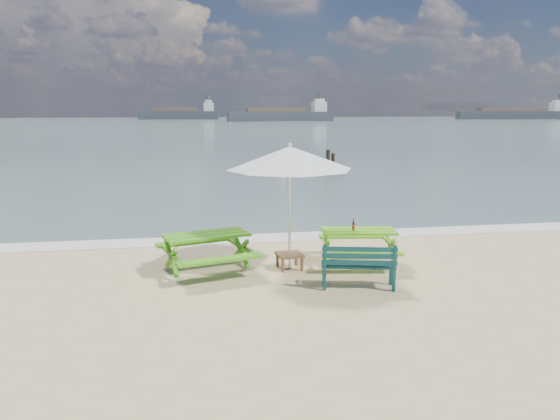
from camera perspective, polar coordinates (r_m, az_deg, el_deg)
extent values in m
plane|color=slate|center=(93.43, -8.25, 8.67)|extent=(300.00, 300.00, 0.00)
cube|color=silver|center=(13.52, 0.36, -2.85)|extent=(22.00, 0.90, 0.01)
cube|color=#459416|center=(10.64, -7.70, -2.62)|extent=(1.75, 1.17, 0.05)
cube|color=#459416|center=(11.41, -8.85, -3.29)|extent=(1.62, 0.72, 0.05)
cube|color=#459416|center=(10.02, -6.30, -5.19)|extent=(1.62, 0.72, 0.05)
cube|color=#459416|center=(10.74, -7.64, -4.70)|extent=(1.70, 1.29, 0.68)
cube|color=#5FB21A|center=(11.22, 8.24, -2.19)|extent=(1.59, 0.92, 0.05)
cube|color=#5FB21A|center=(11.96, 7.68, -2.75)|extent=(1.52, 0.48, 0.05)
cube|color=#5FB21A|center=(10.62, 8.79, -4.51)|extent=(1.52, 0.48, 0.05)
cube|color=#5FB21A|center=(11.31, 8.19, -4.04)|extent=(1.51, 1.04, 0.64)
cube|color=#0E393A|center=(9.85, 8.18, -5.72)|extent=(1.35, 0.66, 0.04)
cube|color=#0E393A|center=(9.59, 8.33, -4.79)|extent=(1.28, 0.32, 0.33)
cube|color=#0E393A|center=(9.91, 8.15, -6.86)|extent=(1.28, 0.70, 0.41)
cube|color=brown|center=(10.86, 1.00, -4.68)|extent=(0.54, 0.54, 0.05)
cube|color=brown|center=(10.90, 1.00, -5.48)|extent=(0.47, 0.47, 0.28)
cylinder|color=silver|center=(10.66, 1.02, -0.08)|extent=(0.05, 0.05, 2.36)
cone|color=silver|center=(10.51, 1.04, 5.47)|extent=(2.69, 2.69, 0.44)
cylinder|color=#934715|center=(11.15, 7.68, -1.75)|extent=(0.06, 0.06, 0.15)
cylinder|color=#934715|center=(11.12, 7.70, -1.07)|extent=(0.03, 0.03, 0.07)
cylinder|color=#B4142D|center=(11.15, 7.68, -1.75)|extent=(0.06, 0.06, 0.06)
imported|color=tan|center=(25.46, 0.16, 2.69)|extent=(0.68, 0.50, 1.70)
cylinder|color=black|center=(25.70, 5.04, 4.72)|extent=(0.20, 0.20, 1.42)
cylinder|color=black|center=(26.39, 5.55, 4.63)|extent=(0.17, 0.17, 1.20)
cube|color=#363940|center=(146.25, -10.52, 9.69)|extent=(20.72, 5.82, 2.20)
cube|color=silver|center=(145.63, -7.46, 10.64)|extent=(2.71, 3.21, 2.20)
cube|color=#363940|center=(158.30, 23.33, 9.07)|extent=(30.65, 7.84, 2.20)
cube|color=silver|center=(163.55, 27.09, 9.58)|extent=(4.00, 3.44, 2.20)
cube|color=#363940|center=(125.09, 0.04, 9.73)|extent=(24.08, 5.12, 2.20)
cube|color=silver|center=(127.31, 4.11, 10.71)|extent=(3.01, 3.13, 2.20)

